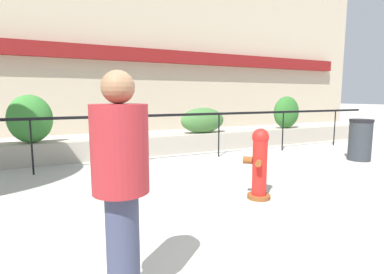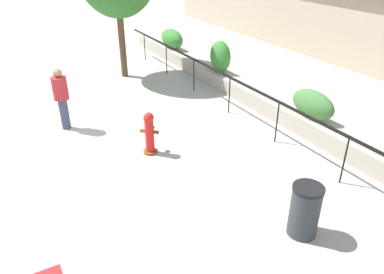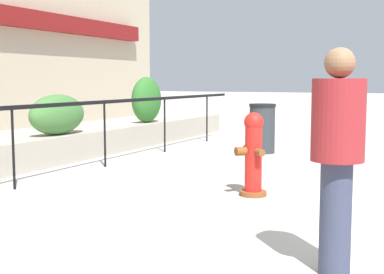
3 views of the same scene
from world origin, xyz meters
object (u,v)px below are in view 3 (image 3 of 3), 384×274
hedge_bush_3 (147,100)px  pedestrian (337,147)px  trash_bin (262,128)px  hedge_bush_2 (57,115)px  fire_hydrant (253,153)px

hedge_bush_3 → pedestrian: size_ratio=0.62×
trash_bin → hedge_bush_2: bearing=133.3°
fire_hydrant → trash_bin: (3.99, 1.20, -0.04)m
hedge_bush_2 → trash_bin: bearing=-46.7°
fire_hydrant → hedge_bush_3: bearing=43.7°
pedestrian → hedge_bush_3: bearing=40.0°
hedge_bush_2 → pedestrian: (-3.59, -5.67, 0.12)m
hedge_bush_3 → fire_hydrant: bearing=-136.3°
hedge_bush_2 → trash_bin: size_ratio=1.35×
hedge_bush_3 → trash_bin: size_ratio=1.06×
hedge_bush_3 → pedestrian: 8.83m
hedge_bush_2 → fire_hydrant: hedge_bush_2 is taller
hedge_bush_2 → hedge_bush_3: size_ratio=1.28×
hedge_bush_3 → pedestrian: bearing=-140.0°
hedge_bush_2 → trash_bin: 4.10m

